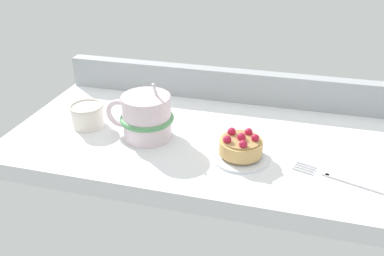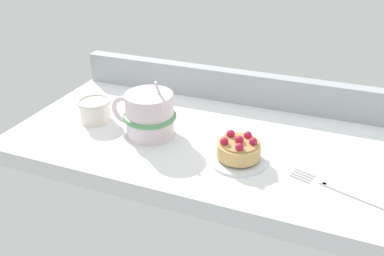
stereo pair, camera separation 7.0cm
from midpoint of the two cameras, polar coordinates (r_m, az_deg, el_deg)
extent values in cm
cube|color=white|center=(76.37, 0.62, -2.36)|extent=(79.00, 38.03, 3.49)
cube|color=#9EA3A8|center=(89.20, 3.40, 6.22)|extent=(77.42, 3.13, 7.17)
cylinder|color=silver|center=(68.96, 4.16, -4.02)|extent=(10.43, 10.43, 0.96)
cylinder|color=silver|center=(69.09, 4.15, -4.19)|extent=(5.74, 5.74, 0.48)
cylinder|color=tan|center=(68.05, 4.21, -2.80)|extent=(7.58, 7.58, 2.48)
cylinder|color=#AB854F|center=(67.33, 4.25, -1.80)|extent=(6.67, 6.67, 0.30)
sphere|color=#B71938|center=(67.07, 4.27, -1.42)|extent=(1.52, 1.52, 1.52)
sphere|color=#B71938|center=(66.94, 6.28, -1.54)|extent=(1.37, 1.37, 1.37)
sphere|color=#B71938|center=(68.82, 5.39, -0.68)|extent=(1.45, 1.45, 1.45)
sphere|color=#B71938|center=(68.58, 2.90, -0.61)|extent=(1.50, 1.50, 1.50)
sphere|color=#B71938|center=(66.10, 2.15, -1.77)|extent=(1.45, 1.45, 1.45)
sphere|color=#B71938|center=(64.96, 4.44, -2.48)|extent=(1.42, 1.42, 1.42)
cylinder|color=silver|center=(74.20, -9.31, 1.55)|extent=(9.14, 9.14, 8.53)
torus|color=#569960|center=(74.34, -9.30, 1.34)|extent=(10.21, 10.21, 1.02)
torus|color=silver|center=(76.42, -13.04, 2.00)|extent=(5.81, 1.03, 5.81)
cylinder|color=silver|center=(72.16, -8.05, 4.82)|extent=(1.09, 2.20, 4.93)
cube|color=silver|center=(66.09, 20.99, -7.98)|extent=(11.52, 4.33, 0.60)
cube|color=silver|center=(66.96, 16.09, -6.54)|extent=(1.31, 0.90, 0.60)
cube|color=silver|center=(68.59, 13.62, -5.24)|extent=(3.40, 1.31, 0.60)
cube|color=silver|center=(68.00, 13.41, -5.54)|extent=(3.40, 1.31, 0.60)
cube|color=silver|center=(67.42, 13.18, -5.84)|extent=(3.40, 1.31, 0.60)
cube|color=silver|center=(66.84, 12.96, -6.15)|extent=(3.40, 1.31, 0.60)
cylinder|color=silver|center=(81.87, -17.40, 1.59)|extent=(6.36, 6.36, 4.27)
torus|color=beige|center=(80.96, -17.62, 2.94)|extent=(6.83, 6.83, 0.60)
camera|label=1|loc=(0.04, -92.86, -1.57)|focal=36.53mm
camera|label=2|loc=(0.04, 87.14, 1.57)|focal=36.53mm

